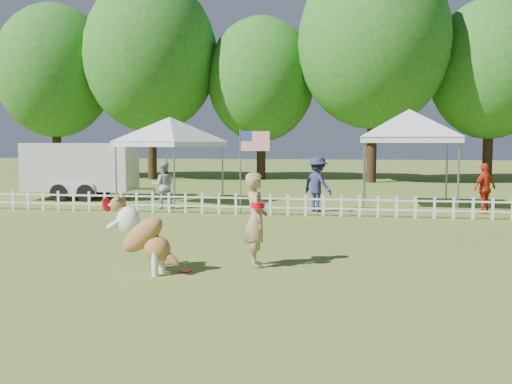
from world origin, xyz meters
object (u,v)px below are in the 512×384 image
at_px(canopy_tent_right, 408,159).
at_px(spectator_c, 485,188).
at_px(frisbee_on_turf, 185,271).
at_px(spectator_b, 318,184).
at_px(dog, 144,235).
at_px(cargo_trailer, 82,170).
at_px(handler, 256,220).
at_px(spectator_a, 163,185).
at_px(flag_pole, 240,171).
at_px(canopy_tent_left, 170,161).

xyz_separation_m(canopy_tent_right, spectator_c, (2.06, -1.35, -0.79)).
bearing_deg(spectator_c, frisbee_on_turf, 13.56).
bearing_deg(spectator_b, dog, 118.22).
xyz_separation_m(cargo_trailer, spectator_b, (8.75, -2.43, -0.22)).
distance_m(handler, spectator_b, 7.79).
xyz_separation_m(spectator_a, spectator_b, (4.79, 0.05, 0.09)).
bearing_deg(handler, flag_pole, -3.89).
relative_size(frisbee_on_turf, cargo_trailer, 0.04).
xyz_separation_m(dog, canopy_tent_left, (-2.88, 10.14, 0.81)).
bearing_deg(frisbee_on_turf, spectator_b, 79.08).
xyz_separation_m(dog, spectator_b, (2.21, 8.57, 0.21)).
relative_size(handler, dog, 1.28).
xyz_separation_m(frisbee_on_turf, cargo_trailer, (-7.15, 10.76, 1.03)).
bearing_deg(canopy_tent_left, frisbee_on_turf, -47.62).
relative_size(handler, frisbee_on_turf, 7.42).
height_order(spectator_a, spectator_c, spectator_c).
bearing_deg(spectator_b, canopy_tent_left, 25.53).
xyz_separation_m(frisbee_on_turf, flag_pole, (-0.61, 7.66, 1.21)).
xyz_separation_m(dog, canopy_tent_right, (4.97, 10.27, 0.91)).
bearing_deg(frisbee_on_turf, spectator_c, 53.48).
bearing_deg(flag_pole, canopy_tent_left, 147.83).
relative_size(dog, spectator_b, 0.74).
height_order(canopy_tent_right, cargo_trailer, canopy_tent_right).
bearing_deg(dog, canopy_tent_left, 115.78).
distance_m(flag_pole, spectator_c, 7.13).
bearing_deg(canopy_tent_left, dog, -51.13).
relative_size(frisbee_on_turf, spectator_a, 0.14).
bearing_deg(spectator_c, cargo_trailer, -48.59).
relative_size(handler, cargo_trailer, 0.33).
bearing_deg(spectator_a, spectator_c, 160.69).
distance_m(dog, flag_pole, 7.92).
distance_m(frisbee_on_turf, canopy_tent_right, 11.05).
bearing_deg(flag_pole, spectator_c, 14.11).
bearing_deg(spectator_b, flag_pole, 59.57).
height_order(frisbee_on_turf, spectator_b, spectator_b).
bearing_deg(cargo_trailer, frisbee_on_turf, -63.31).
bearing_deg(cargo_trailer, handler, -58.08).
distance_m(handler, canopy_tent_right, 10.06).
distance_m(canopy_tent_right, spectator_a, 7.79).
bearing_deg(handler, spectator_b, -21.15).
height_order(handler, cargo_trailer, cargo_trailer).
bearing_deg(dog, spectator_c, 61.68).
height_order(cargo_trailer, spectator_c, cargo_trailer).
bearing_deg(spectator_b, cargo_trailer, 27.17).
bearing_deg(flag_pole, frisbee_on_turf, -79.67).
bearing_deg(handler, cargo_trailer, 21.74).
height_order(dog, frisbee_on_turf, dog).
distance_m(spectator_b, spectator_c, 4.84).
relative_size(canopy_tent_left, spectator_c, 1.94).
bearing_deg(spectator_c, handler, 16.57).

